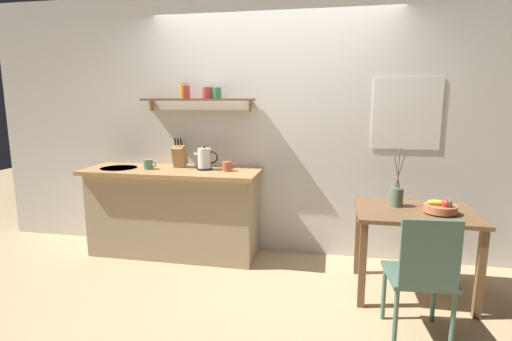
{
  "coord_description": "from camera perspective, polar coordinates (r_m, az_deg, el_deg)",
  "views": [
    {
      "loc": [
        0.64,
        -3.45,
        1.63
      ],
      "look_at": [
        -0.1,
        0.25,
        0.95
      ],
      "focal_mm": 27.66,
      "sensor_mm": 36.0,
      "label": 1
    }
  ],
  "objects": [
    {
      "name": "dining_table",
      "position": [
        3.55,
        21.92,
        -7.21
      ],
      "size": [
        0.95,
        0.73,
        0.73
      ],
      "color": "brown",
      "rests_on": "ground_plane"
    },
    {
      "name": "dining_chair_near",
      "position": [
        2.91,
        22.92,
        -13.44
      ],
      "size": [
        0.45,
        0.46,
        0.9
      ],
      "color": "#4C6B5B",
      "rests_on": "ground_plane"
    },
    {
      "name": "back_wall",
      "position": [
        4.13,
        5.27,
        6.3
      ],
      "size": [
        6.8,
        0.11,
        2.7
      ],
      "color": "white",
      "rests_on": "ground_plane"
    },
    {
      "name": "ground_plane",
      "position": [
        3.87,
        0.75,
        -14.71
      ],
      "size": [
        14.0,
        14.0,
        0.0
      ],
      "primitive_type": "plane",
      "color": "tan"
    },
    {
      "name": "fruit_bowl",
      "position": [
        3.48,
        25.18,
        -4.85
      ],
      "size": [
        0.26,
        0.26,
        0.13
      ],
      "color": "#BC704C",
      "rests_on": "dining_table"
    },
    {
      "name": "knife_block",
      "position": [
        4.26,
        -10.96,
        2.13
      ],
      "size": [
        0.12,
        0.19,
        0.31
      ],
      "color": "tan",
      "rests_on": "kitchen_counter"
    },
    {
      "name": "coffee_mug_by_sink",
      "position": [
        4.21,
        -15.28,
        0.87
      ],
      "size": [
        0.14,
        0.09,
        0.1
      ],
      "color": "slate",
      "rests_on": "kitchen_counter"
    },
    {
      "name": "electric_kettle",
      "position": [
        4.06,
        -7.41,
        1.65
      ],
      "size": [
        0.25,
        0.16,
        0.24
      ],
      "color": "black",
      "rests_on": "kitchen_counter"
    },
    {
      "name": "wall_shelf",
      "position": [
        4.18,
        -8.45,
        10.58
      ],
      "size": [
        1.19,
        0.2,
        0.3
      ],
      "color": "brown"
    },
    {
      "name": "kitchen_counter",
      "position": [
        4.27,
        -11.82,
        -5.81
      ],
      "size": [
        1.83,
        0.63,
        0.92
      ],
      "color": "tan",
      "rests_on": "ground_plane"
    },
    {
      "name": "coffee_mug_spare",
      "position": [
        3.97,
        -4.2,
        0.6
      ],
      "size": [
        0.13,
        0.09,
        0.1
      ],
      "color": "#C6664C",
      "rests_on": "kitchen_counter"
    },
    {
      "name": "twig_vase",
      "position": [
        3.57,
        19.67,
        -3.55
      ],
      "size": [
        0.11,
        0.11,
        0.49
      ],
      "color": "#567056",
      "rests_on": "dining_table"
    }
  ]
}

